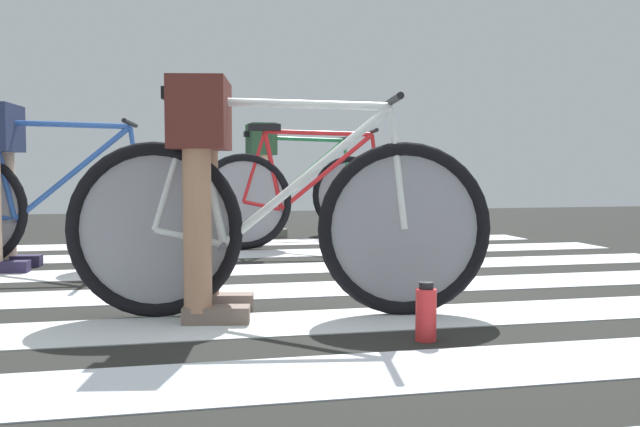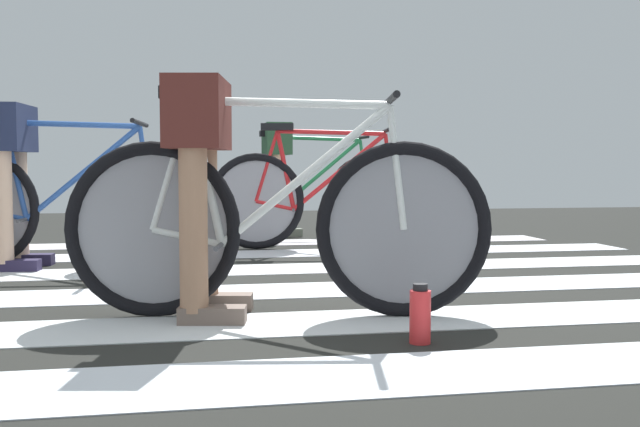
{
  "view_description": "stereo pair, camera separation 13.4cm",
  "coord_description": "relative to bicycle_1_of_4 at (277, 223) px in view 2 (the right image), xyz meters",
  "views": [
    {
      "loc": [
        -0.57,
        -3.07,
        0.63
      ],
      "look_at": [
        0.11,
        -0.01,
        0.43
      ],
      "focal_mm": 40.71,
      "sensor_mm": 36.0,
      "label": 1
    },
    {
      "loc": [
        -0.44,
        -3.07,
        0.63
      ],
      "look_at": [
        0.11,
        -0.01,
        0.43
      ],
      "focal_mm": 40.71,
      "sensor_mm": 36.0,
      "label": 2
    }
  ],
  "objects": [
    {
      "name": "bicycle_2_of_4",
      "position": [
        -1.09,
        1.66,
        0.0
      ],
      "size": [
        1.73,
        0.52,
        0.93
      ],
      "rotation": [
        0.0,
        0.0,
        -0.1
      ],
      "color": "black",
      "rests_on": "ground"
    },
    {
      "name": "ground",
      "position": [
        0.09,
        0.16,
        -0.4
      ],
      "size": [
        18.0,
        14.0,
        0.02
      ],
      "color": "black"
    },
    {
      "name": "bicycle_3_of_4",
      "position": [
        0.63,
        2.38,
        0.0
      ],
      "size": [
        1.72,
        0.54,
        0.93
      ],
      "rotation": [
        0.0,
        0.0,
        -0.16
      ],
      "color": "black",
      "rests_on": "ground"
    },
    {
      "name": "cyclist_1_of_4",
      "position": [
        -0.31,
        0.05,
        0.24
      ],
      "size": [
        0.37,
        0.44,
        0.96
      ],
      "rotation": [
        0.0,
        0.0,
        -0.17
      ],
      "color": "#A87A5B",
      "rests_on": "ground"
    },
    {
      "name": "cyclist_2_of_4",
      "position": [
        -1.4,
        1.69,
        0.25
      ],
      "size": [
        0.35,
        0.43,
        0.98
      ],
      "rotation": [
        0.0,
        0.0,
        -0.1
      ],
      "color": "beige",
      "rests_on": "ground"
    },
    {
      "name": "crosswalk_markings",
      "position": [
        0.1,
        0.23,
        -0.38
      ],
      "size": [
        5.49,
        5.75,
        0.0
      ],
      "color": "silver",
      "rests_on": "ground"
    },
    {
      "name": "bicycle_1_of_4",
      "position": [
        0.0,
        0.0,
        0.0
      ],
      "size": [
        1.72,
        0.55,
        0.93
      ],
      "rotation": [
        0.0,
        0.0,
        -0.17
      ],
      "color": "black",
      "rests_on": "ground"
    },
    {
      "name": "bicycle_4_of_4",
      "position": [
        0.73,
        3.53,
        0.0
      ],
      "size": [
        1.74,
        0.52,
        0.93
      ],
      "rotation": [
        0.0,
        0.0,
        0.03
      ],
      "color": "black",
      "rests_on": "ground"
    },
    {
      "name": "water_bottle",
      "position": [
        0.43,
        -0.53,
        -0.29
      ],
      "size": [
        0.07,
        0.07,
        0.21
      ],
      "color": "red",
      "rests_on": "ground"
    },
    {
      "name": "cyclist_4_of_4",
      "position": [
        0.42,
        3.52,
        0.26
      ],
      "size": [
        0.32,
        0.42,
        1.0
      ],
      "rotation": [
        0.0,
        0.0,
        0.03
      ],
      "color": "tan",
      "rests_on": "ground"
    }
  ]
}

